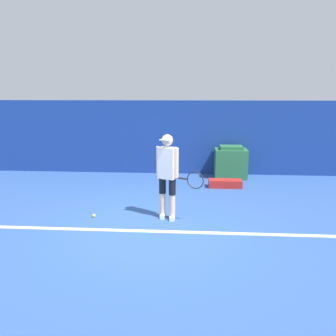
# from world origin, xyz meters

# --- Properties ---
(ground_plane) EXTENTS (24.00, 24.00, 0.00)m
(ground_plane) POSITION_xyz_m (0.00, 0.00, 0.00)
(ground_plane) COLOR #2D5193
(back_wall) EXTENTS (24.00, 0.10, 2.28)m
(back_wall) POSITION_xyz_m (0.00, 4.39, 1.14)
(back_wall) COLOR navy
(back_wall) RESTS_ON ground_plane
(court_baseline) EXTENTS (21.60, 0.10, 0.01)m
(court_baseline) POSITION_xyz_m (0.00, -0.16, 0.01)
(court_baseline) COLOR white
(court_baseline) RESTS_ON ground_plane
(tennis_player) EXTENTS (0.94, 0.48, 1.72)m
(tennis_player) POSITION_xyz_m (0.32, 0.50, 0.96)
(tennis_player) COLOR beige
(tennis_player) RESTS_ON ground_plane
(tennis_ball) EXTENTS (0.07, 0.07, 0.07)m
(tennis_ball) POSITION_xyz_m (-1.21, 0.47, 0.03)
(tennis_ball) COLOR #D1E533
(tennis_ball) RESTS_ON ground_plane
(covered_chair) EXTENTS (0.95, 0.67, 0.97)m
(covered_chair) POSITION_xyz_m (1.97, 3.95, 0.46)
(covered_chair) COLOR #28663D
(covered_chair) RESTS_ON ground_plane
(equipment_bag) EXTENTS (0.89, 0.34, 0.21)m
(equipment_bag) POSITION_xyz_m (1.71, 2.87, 0.11)
(equipment_bag) COLOR #B2231E
(equipment_bag) RESTS_ON ground_plane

